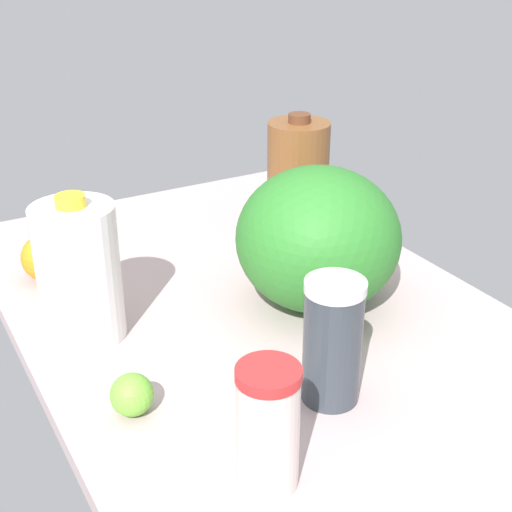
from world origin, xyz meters
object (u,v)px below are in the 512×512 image
at_px(milk_jug, 79,273).
at_px(lime_beside_bowl, 132,395).
at_px(watermelon, 318,239).
at_px(chocolate_milk_jug, 298,175).
at_px(shaker_bottle, 333,341).
at_px(tumbler_cup, 268,427).
at_px(orange_by_jug, 45,258).

distance_m(milk_jug, lime_beside_bowl, 0.24).
relative_size(watermelon, chocolate_milk_jug, 1.13).
bearing_deg(shaker_bottle, chocolate_milk_jug, -28.17).
xyz_separation_m(shaker_bottle, tumbler_cup, (-0.10, 0.16, -0.01)).
height_order(chocolate_milk_jug, orange_by_jug, chocolate_milk_jug).
relative_size(milk_jug, chocolate_milk_jug, 0.98).
bearing_deg(tumbler_cup, lime_beside_bowl, 24.69).
distance_m(milk_jug, shaker_bottle, 0.41).
xyz_separation_m(chocolate_milk_jug, orange_by_jug, (0.02, 0.53, -0.07)).
bearing_deg(shaker_bottle, lime_beside_bowl, 67.61).
bearing_deg(orange_by_jug, chocolate_milk_jug, -92.31).
xyz_separation_m(orange_by_jug, lime_beside_bowl, (-0.44, 0.00, -0.01)).
height_order(milk_jug, lime_beside_bowl, milk_jug).
relative_size(milk_jug, lime_beside_bowl, 4.03).
distance_m(chocolate_milk_jug, orange_by_jug, 0.53).
xyz_separation_m(shaker_bottle, lime_beside_bowl, (0.10, 0.25, -0.06)).
bearing_deg(tumbler_cup, orange_by_jug, 7.88).
height_order(shaker_bottle, tumbler_cup, shaker_bottle).
height_order(orange_by_jug, lime_beside_bowl, orange_by_jug).
xyz_separation_m(watermelon, chocolate_milk_jug, (0.29, -0.15, -0.01)).
bearing_deg(lime_beside_bowl, watermelon, -71.40).
relative_size(watermelon, lime_beside_bowl, 4.65).
distance_m(shaker_bottle, orange_by_jug, 0.60).
bearing_deg(tumbler_cup, watermelon, -41.39).
height_order(watermelon, tumbler_cup, watermelon).
bearing_deg(lime_beside_bowl, orange_by_jug, -0.39).
relative_size(chocolate_milk_jug, lime_beside_bowl, 4.13).
distance_m(tumbler_cup, orange_by_jug, 0.65).
bearing_deg(milk_jug, lime_beside_bowl, 178.65).
height_order(watermelon, shaker_bottle, watermelon).
relative_size(shaker_bottle, chocolate_milk_jug, 0.75).
bearing_deg(tumbler_cup, chocolate_milk_jug, -35.19).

